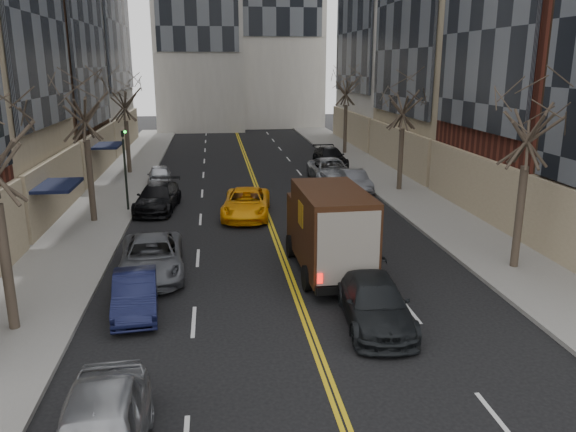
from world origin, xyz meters
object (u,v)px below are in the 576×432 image
at_px(observer_sedan, 375,302).
at_px(ups_truck, 329,230).
at_px(pedestrian, 291,226).
at_px(taxi, 246,203).

bearing_deg(observer_sedan, ups_truck, 101.55).
relative_size(ups_truck, pedestrian, 4.15).
xyz_separation_m(ups_truck, observer_sedan, (0.55, -4.49, -1.01)).
distance_m(ups_truck, observer_sedan, 4.63).
relative_size(ups_truck, observer_sedan, 1.27).
bearing_deg(taxi, observer_sedan, -69.53).
xyz_separation_m(observer_sedan, pedestrian, (-1.43, 8.45, 0.06)).
height_order(taxi, pedestrian, pedestrian).
bearing_deg(taxi, ups_truck, -66.17).
relative_size(taxi, pedestrian, 3.43).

